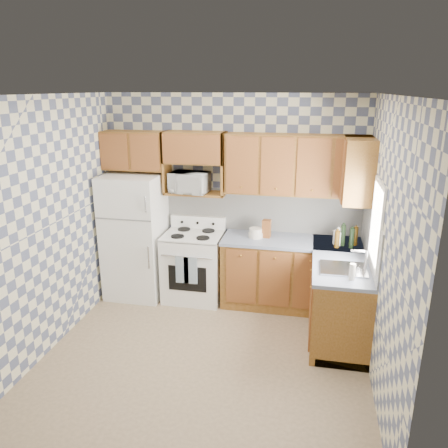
{
  "coord_description": "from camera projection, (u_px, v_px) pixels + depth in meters",
  "views": [
    {
      "loc": [
        1.0,
        -3.98,
        2.77
      ],
      "look_at": [
        0.05,
        0.75,
        1.25
      ],
      "focal_mm": 35.0,
      "sensor_mm": 36.0,
      "label": 1
    }
  ],
  "objects": [
    {
      "name": "countertop_right",
      "position": [
        341.0,
        259.0,
        4.95
      ],
      "size": [
        0.63,
        1.6,
        0.04
      ],
      "primitive_type": "cube",
      "color": "slate",
      "rests_on": "base_cabinets_right"
    },
    {
      "name": "knife_block",
      "position": [
        267.0,
        229.0,
        5.59
      ],
      "size": [
        0.11,
        0.11,
        0.23
      ],
      "primitive_type": "cube",
      "rotation": [
        0.0,
        0.0,
        -0.08
      ],
      "color": "brown",
      "rests_on": "countertop_back"
    },
    {
      "name": "upper_cabinets_right",
      "position": [
        358.0,
        170.0,
        5.06
      ],
      "size": [
        0.33,
        0.7,
        0.74
      ],
      "primitive_type": "cube",
      "color": "brown",
      "rests_on": "right_wall"
    },
    {
      "name": "sink",
      "position": [
        343.0,
        269.0,
        4.62
      ],
      "size": [
        0.48,
        0.4,
        0.03
      ],
      "primitive_type": "cube",
      "color": "#B7B7BC",
      "rests_on": "countertop_right"
    },
    {
      "name": "food_containers",
      "position": [
        256.0,
        233.0,
        5.59
      ],
      "size": [
        0.18,
        0.18,
        0.12
      ],
      "primitive_type": null,
      "color": "beige",
      "rests_on": "countertop_back"
    },
    {
      "name": "upper_cabinets_back",
      "position": [
        297.0,
        165.0,
        5.37
      ],
      "size": [
        1.75,
        0.33,
        0.74
      ],
      "primitive_type": "cube",
      "color": "brown",
      "rests_on": "back_wall"
    },
    {
      "name": "dish_towel_left",
      "position": [
        182.0,
        270.0,
        5.54
      ],
      "size": [
        0.17,
        0.02,
        0.36
      ],
      "primitive_type": "cube",
      "color": "navy",
      "rests_on": "stove_body"
    },
    {
      "name": "bottle_2",
      "position": [
        355.0,
        236.0,
        5.29
      ],
      "size": [
        0.06,
        0.06,
        0.23
      ],
      "primitive_type": "cylinder",
      "color": "#57390E",
      "rests_on": "countertop_back"
    },
    {
      "name": "backsplash_back",
      "position": [
        262.0,
        211.0,
        5.79
      ],
      "size": [
        2.6,
        0.02,
        0.56
      ],
      "primitive_type": "cube",
      "color": "silver",
      "rests_on": "back_wall"
    },
    {
      "name": "back_wall",
      "position": [
        233.0,
        198.0,
        5.83
      ],
      "size": [
        3.4,
        0.02,
        2.7
      ],
      "primitive_type": "cube",
      "color": "#515A78",
      "rests_on": "ground"
    },
    {
      "name": "microwave",
      "position": [
        189.0,
        182.0,
        5.66
      ],
      "size": [
        0.52,
        0.39,
        0.27
      ],
      "primitive_type": "imported",
      "rotation": [
        0.0,
        0.0,
        -0.13
      ],
      "color": "white",
      "rests_on": "microwave_shelf"
    },
    {
      "name": "window",
      "position": [
        377.0,
        223.0,
        4.41
      ],
      "size": [
        0.02,
        0.66,
        0.86
      ],
      "primitive_type": "cube",
      "color": "silver",
      "rests_on": "right_wall"
    },
    {
      "name": "microwave_shelf",
      "position": [
        196.0,
        193.0,
        5.74
      ],
      "size": [
        0.8,
        0.33,
        0.03
      ],
      "primitive_type": "cube",
      "color": "brown",
      "rests_on": "back_wall"
    },
    {
      "name": "backsplash_right",
      "position": [
        371.0,
        236.0,
        4.81
      ],
      "size": [
        0.02,
        1.6,
        0.56
      ],
      "primitive_type": "cube",
      "color": "silver",
      "rests_on": "right_wall"
    },
    {
      "name": "cooktop",
      "position": [
        193.0,
        235.0,
        5.75
      ],
      "size": [
        0.76,
        0.65,
        0.02
      ],
      "primitive_type": "cube",
      "color": "silver",
      "rests_on": "stove_body"
    },
    {
      "name": "soap_bottle",
      "position": [
        352.0,
        272.0,
        4.35
      ],
      "size": [
        0.06,
        0.06,
        0.17
      ],
      "primitive_type": "cylinder",
      "color": "beige",
      "rests_on": "countertop_right"
    },
    {
      "name": "upper_cabinets_fridge",
      "position": [
        134.0,
        150.0,
        5.73
      ],
      "size": [
        0.82,
        0.33,
        0.5
      ],
      "primitive_type": "cube",
      "color": "brown",
      "rests_on": "back_wall"
    },
    {
      "name": "backguard",
      "position": [
        198.0,
        222.0,
        5.98
      ],
      "size": [
        0.76,
        0.08,
        0.17
      ],
      "primitive_type": "cube",
      "color": "white",
      "rests_on": "cooktop"
    },
    {
      "name": "floor",
      "position": [
        206.0,
        354.0,
        4.74
      ],
      "size": [
        3.4,
        3.4,
        0.0
      ],
      "primitive_type": "plane",
      "color": "#78644B",
      "rests_on": "ground"
    },
    {
      "name": "countertop_back",
      "position": [
        292.0,
        241.0,
        5.52
      ],
      "size": [
        1.77,
        0.63,
        0.04
      ],
      "primitive_type": "cube",
      "color": "slate",
      "rests_on": "base_cabinets_back"
    },
    {
      "name": "base_cabinets_back",
      "position": [
        291.0,
        274.0,
        5.67
      ],
      "size": [
        1.75,
        0.6,
        0.88
      ],
      "primitive_type": "cube",
      "color": "brown",
      "rests_on": "floor"
    },
    {
      "name": "refrigerator",
      "position": [
        135.0,
        236.0,
        5.89
      ],
      "size": [
        0.75,
        0.7,
        1.68
      ],
      "primitive_type": "cube",
      "color": "white",
      "rests_on": "floor"
    },
    {
      "name": "base_cabinets_right",
      "position": [
        338.0,
        296.0,
        5.09
      ],
      "size": [
        0.6,
        1.6,
        0.88
      ],
      "primitive_type": "cube",
      "color": "brown",
      "rests_on": "floor"
    },
    {
      "name": "stove_body",
      "position": [
        194.0,
        267.0,
        5.88
      ],
      "size": [
        0.76,
        0.65,
        0.9
      ],
      "primitive_type": "cube",
      "color": "white",
      "rests_on": "floor"
    },
    {
      "name": "dish_towel_right",
      "position": [
        191.0,
        270.0,
        5.52
      ],
      "size": [
        0.17,
        0.02,
        0.36
      ],
      "primitive_type": "cube",
      "color": "navy",
      "rests_on": "stove_body"
    },
    {
      "name": "bottle_0",
      "position": [
        343.0,
        235.0,
        5.28
      ],
      "size": [
        0.06,
        0.06,
        0.26
      ],
      "primitive_type": "cylinder",
      "color": "black",
      "rests_on": "countertop_back"
    },
    {
      "name": "bottle_1",
      "position": [
        352.0,
        238.0,
        5.21
      ],
      "size": [
        0.06,
        0.06,
        0.25
      ],
      "primitive_type": "cylinder",
      "color": "black",
      "rests_on": "countertop_back"
    },
    {
      "name": "electric_kettle",
      "position": [
        338.0,
        238.0,
        5.35
      ],
      "size": [
        0.13,
        0.13,
        0.17
      ],
      "primitive_type": "cylinder",
      "color": "white",
      "rests_on": "countertop_back"
    },
    {
      "name": "bottle_3",
      "position": [
        337.0,
        239.0,
        5.23
      ],
      "size": [
        0.06,
        0.06,
        0.21
      ],
      "primitive_type": "cylinder",
      "color": "#57390E",
      "rests_on": "countertop_back"
    },
    {
      "name": "right_wall",
      "position": [
        384.0,
        248.0,
        4.01
      ],
      "size": [
        0.02,
        3.2,
        2.7
      ],
      "primitive_type": "cube",
      "color": "#515A78",
      "rests_on": "ground"
    }
  ]
}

